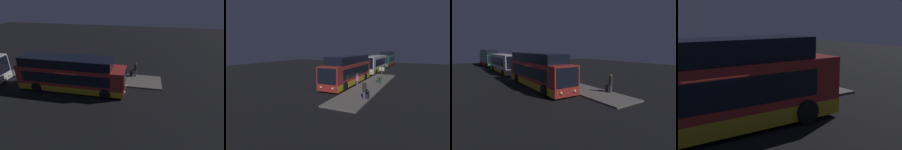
% 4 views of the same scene
% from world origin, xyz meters
% --- Properties ---
extents(ground, '(80.00, 80.00, 0.00)m').
position_xyz_m(ground, '(0.00, 0.00, 0.00)').
color(ground, black).
extents(platform, '(20.00, 3.26, 0.14)m').
position_xyz_m(platform, '(0.00, 3.23, 0.07)').
color(platform, '#605B56').
rests_on(platform, ground).
extents(bus_lead, '(11.97, 2.85, 3.80)m').
position_xyz_m(bus_lead, '(-0.05, 0.08, 1.70)').
color(bus_lead, maroon).
rests_on(bus_lead, ground).
extents(bus_second, '(11.38, 2.81, 3.22)m').
position_xyz_m(bus_second, '(-14.26, 0.08, 1.60)').
color(bus_second, silver).
rests_on(bus_second, ground).
extents(bus_third, '(11.27, 2.85, 3.92)m').
position_xyz_m(bus_third, '(-28.57, 0.08, 1.74)').
color(bus_third, '#2D704C').
rests_on(bus_third, ground).
extents(passenger_boarding, '(0.50, 0.50, 1.57)m').
position_xyz_m(passenger_boarding, '(1.68, 1.96, 0.98)').
color(passenger_boarding, '#4C476B').
rests_on(passenger_boarding, platform).
extents(passenger_waiting, '(0.53, 0.60, 1.77)m').
position_xyz_m(passenger_waiting, '(6.77, 4.46, 1.11)').
color(passenger_waiting, '#4C476B').
rests_on(passenger_waiting, platform).
extents(suitcase, '(0.37, 0.25, 0.93)m').
position_xyz_m(suitcase, '(6.29, 4.61, 0.48)').
color(suitcase, black).
rests_on(suitcase, platform).
extents(sign_post, '(0.10, 0.68, 2.32)m').
position_xyz_m(sign_post, '(-0.79, 4.38, 1.61)').
color(sign_post, '#4C4C51').
rests_on(sign_post, platform).
extents(trash_bin, '(0.44, 0.44, 0.65)m').
position_xyz_m(trash_bin, '(-2.06, 3.81, 0.46)').
color(trash_bin, '#2D4C33').
rests_on(trash_bin, platform).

